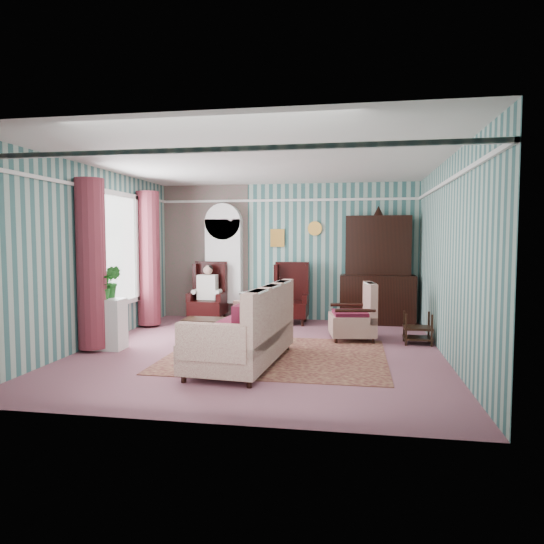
% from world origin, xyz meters
% --- Properties ---
extents(floor, '(6.00, 6.00, 0.00)m').
position_xyz_m(floor, '(0.00, 0.00, 0.00)').
color(floor, '#8E525F').
rests_on(floor, ground).
extents(room_shell, '(5.53, 6.02, 2.91)m').
position_xyz_m(room_shell, '(-0.62, 0.18, 2.01)').
color(room_shell, '#366362').
rests_on(room_shell, ground).
extents(bookcase, '(0.80, 0.28, 2.24)m').
position_xyz_m(bookcase, '(-1.35, 2.84, 1.12)').
color(bookcase, silver).
rests_on(bookcase, floor).
extents(dresser_hutch, '(1.50, 0.56, 2.36)m').
position_xyz_m(dresser_hutch, '(1.90, 2.72, 1.18)').
color(dresser_hutch, black).
rests_on(dresser_hutch, floor).
extents(wingback_left, '(0.76, 0.80, 1.25)m').
position_xyz_m(wingback_left, '(-1.60, 2.45, 0.62)').
color(wingback_left, black).
rests_on(wingback_left, floor).
extents(wingback_right, '(0.76, 0.80, 1.25)m').
position_xyz_m(wingback_right, '(0.15, 2.45, 0.62)').
color(wingback_right, black).
rests_on(wingback_right, floor).
extents(seated_woman, '(0.44, 0.40, 1.18)m').
position_xyz_m(seated_woman, '(-1.60, 2.45, 0.59)').
color(seated_woman, white).
rests_on(seated_woman, floor).
extents(round_side_table, '(0.50, 0.50, 0.60)m').
position_xyz_m(round_side_table, '(-0.70, 2.60, 0.30)').
color(round_side_table, black).
rests_on(round_side_table, floor).
extents(nest_table, '(0.45, 0.38, 0.54)m').
position_xyz_m(nest_table, '(2.47, 0.90, 0.27)').
color(nest_table, black).
rests_on(nest_table, floor).
extents(plant_stand, '(0.55, 0.35, 0.80)m').
position_xyz_m(plant_stand, '(-2.40, -0.30, 0.40)').
color(plant_stand, silver).
rests_on(plant_stand, floor).
extents(rug, '(3.20, 2.60, 0.01)m').
position_xyz_m(rug, '(0.30, -0.30, 0.01)').
color(rug, '#451817').
rests_on(rug, floor).
extents(sofa, '(1.16, 2.31, 1.06)m').
position_xyz_m(sofa, '(-0.10, -0.84, 0.53)').
color(sofa, beige).
rests_on(sofa, floor).
extents(floral_armchair, '(0.94, 0.93, 1.08)m').
position_xyz_m(floral_armchair, '(1.40, 1.04, 0.54)').
color(floral_armchair, beige).
rests_on(floral_armchair, floor).
extents(coffee_table, '(0.93, 0.49, 0.44)m').
position_xyz_m(coffee_table, '(-0.84, 0.22, 0.22)').
color(coffee_table, black).
rests_on(coffee_table, floor).
extents(potted_plant_a, '(0.35, 0.30, 0.39)m').
position_xyz_m(potted_plant_a, '(-2.39, -0.37, 0.99)').
color(potted_plant_a, '#1B5119').
rests_on(potted_plant_a, plant_stand).
extents(potted_plant_b, '(0.32, 0.27, 0.51)m').
position_xyz_m(potted_plant_b, '(-2.38, -0.16, 1.06)').
color(potted_plant_b, '#184F1B').
rests_on(potted_plant_b, plant_stand).
extents(potted_plant_c, '(0.26, 0.26, 0.43)m').
position_xyz_m(potted_plant_c, '(-2.45, -0.19, 1.02)').
color(potted_plant_c, '#1D531A').
rests_on(potted_plant_c, plant_stand).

